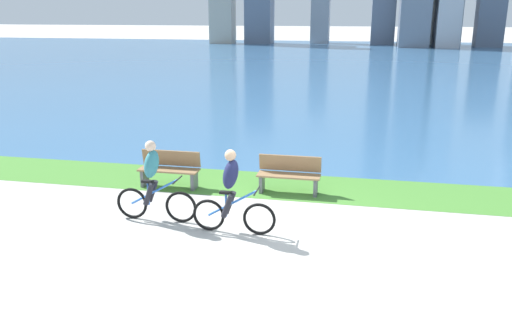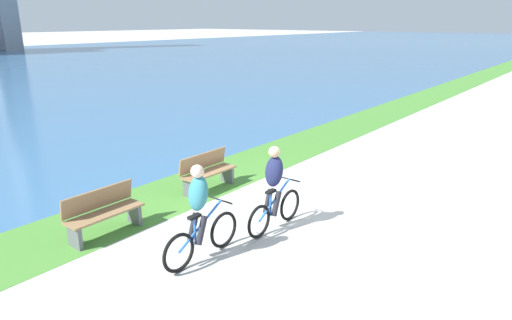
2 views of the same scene
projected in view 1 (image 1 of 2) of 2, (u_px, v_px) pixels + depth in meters
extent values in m
plane|color=#B2AFA8|center=(277.00, 231.00, 10.30)|extent=(300.00, 300.00, 0.00)
cube|color=#478433|center=(295.00, 187.00, 12.91)|extent=(120.00, 2.05, 0.01)
cube|color=#386693|center=(347.00, 62.00, 44.90)|extent=(300.00, 65.93, 0.00)
torus|color=black|center=(259.00, 219.00, 10.06)|extent=(0.65, 0.06, 0.65)
torus|color=black|center=(209.00, 215.00, 10.26)|extent=(0.65, 0.06, 0.65)
cylinder|color=blue|center=(232.00, 203.00, 10.09)|extent=(1.00, 0.04, 0.61)
cylinder|color=blue|center=(226.00, 205.00, 10.13)|extent=(0.04, 0.04, 0.48)
cube|color=black|center=(226.00, 193.00, 10.05)|extent=(0.24, 0.10, 0.05)
cylinder|color=black|center=(257.00, 191.00, 9.91)|extent=(0.03, 0.52, 0.03)
ellipsoid|color=#1E234C|center=(231.00, 174.00, 9.93)|extent=(0.40, 0.36, 0.65)
sphere|color=#D8AD84|center=(230.00, 155.00, 9.83)|extent=(0.22, 0.22, 0.22)
cylinder|color=#26262D|center=(230.00, 203.00, 10.21)|extent=(0.27, 0.11, 0.49)
cylinder|color=#26262D|center=(227.00, 206.00, 10.02)|extent=(0.27, 0.11, 0.49)
torus|color=black|center=(181.00, 207.00, 10.65)|extent=(0.67, 0.06, 0.67)
torus|color=black|center=(132.00, 203.00, 10.86)|extent=(0.67, 0.06, 0.67)
cylinder|color=blue|center=(154.00, 192.00, 10.68)|extent=(1.05, 0.04, 0.62)
cylinder|color=blue|center=(148.00, 194.00, 10.72)|extent=(0.04, 0.04, 0.49)
cube|color=black|center=(148.00, 181.00, 10.65)|extent=(0.24, 0.10, 0.05)
cylinder|color=black|center=(177.00, 180.00, 10.50)|extent=(0.03, 0.52, 0.03)
ellipsoid|color=teal|center=(151.00, 164.00, 10.52)|extent=(0.40, 0.36, 0.65)
sphere|color=beige|center=(150.00, 146.00, 10.42)|extent=(0.22, 0.22, 0.22)
cylinder|color=#26262D|center=(153.00, 191.00, 10.80)|extent=(0.27, 0.11, 0.49)
cylinder|color=#26262D|center=(149.00, 194.00, 10.61)|extent=(0.27, 0.11, 0.49)
cube|color=olive|center=(289.00, 175.00, 12.33)|extent=(1.50, 0.45, 0.04)
cube|color=olive|center=(290.00, 163.00, 12.44)|extent=(1.50, 0.11, 0.40)
cube|color=#595960|center=(316.00, 186.00, 12.27)|extent=(0.08, 0.37, 0.45)
cube|color=#595960|center=(262.00, 183.00, 12.52)|extent=(0.08, 0.37, 0.45)
cube|color=olive|center=(169.00, 170.00, 12.77)|extent=(1.50, 0.45, 0.04)
cube|color=olive|center=(171.00, 158.00, 12.88)|extent=(1.50, 0.11, 0.40)
cube|color=#595960|center=(194.00, 180.00, 12.70)|extent=(0.08, 0.37, 0.45)
cube|color=#595960|center=(145.00, 177.00, 12.96)|extent=(0.08, 0.37, 0.45)
cube|color=#8C939E|center=(321.00, 4.00, 70.25)|extent=(2.41, 2.88, 10.48)
cube|color=slate|center=(491.00, 7.00, 62.47)|extent=(3.13, 2.42, 9.41)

